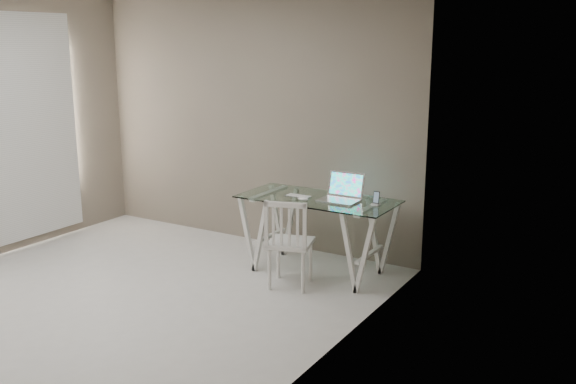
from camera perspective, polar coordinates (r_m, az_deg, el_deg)
name	(u,v)px	position (r m, az deg, el deg)	size (l,w,h in m)	color
room	(87,104)	(5.40, -17.45, 7.46)	(4.50, 4.52, 2.71)	beige
desk	(317,235)	(6.21, 2.62, -3.81)	(1.50, 0.70, 0.75)	silver
chair	(288,240)	(5.78, 0.04, -4.26)	(0.48, 0.48, 0.84)	silver
laptop	(342,194)	(6.04, 4.81, -0.15)	(0.36, 0.32, 0.25)	silver
keyboard	(299,196)	(6.17, 0.95, -0.36)	(0.25, 0.11, 0.01)	silver
mouse	(303,199)	(6.01, 1.35, -0.61)	(0.11, 0.06, 0.03)	white
phone_dock	(376,201)	(5.90, 7.82, -0.82)	(0.07, 0.07, 0.13)	white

